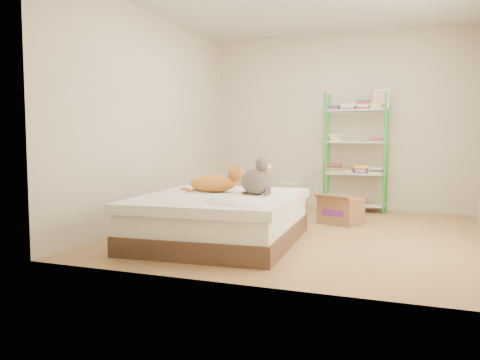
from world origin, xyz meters
The scene contains 7 objects.
room centered at (0.00, 0.00, 1.30)m, with size 3.81×4.21×2.61m.
bed centered at (-0.67, -0.77, 0.24)m, with size 1.67×2.02×0.49m.
orange_cat centered at (-0.85, -0.55, 0.60)m, with size 0.58×0.31×0.23m, color orange, non-canonical shape.
grey_cat centered at (-0.34, -0.61, 0.68)m, with size 0.28×0.34×0.39m, color #665A4F, non-canonical shape.
shelf_unit centered at (0.31, 1.88, 0.89)m, with size 0.88×0.36×1.74m.
cardboard_box centered at (0.29, 0.77, 0.17)m, with size 0.57×0.58×0.38m.
white_bin centered at (-0.68, 1.85, 0.20)m, with size 0.40×0.37×0.40m.
Camera 1 is at (1.38, -5.50, 1.09)m, focal length 38.00 mm.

